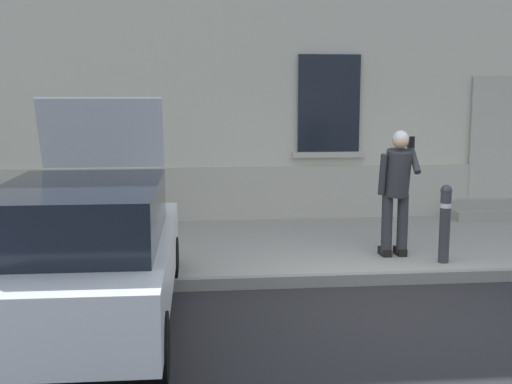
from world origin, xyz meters
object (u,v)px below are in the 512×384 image
Objects in this scene: bollard_near_person at (445,221)px; hatchback_car_white at (85,251)px; person_on_phone at (397,185)px; planter_cream at (131,203)px.

hatchback_car_white is at bearing -160.81° from bollard_near_person.
hatchback_car_white is 4.32m from person_on_phone.
person_on_phone is at bearing 147.13° from bollard_near_person.
hatchback_car_white is 4.03m from planter_cream.
bollard_near_person is at bearing -41.06° from person_on_phone.
planter_cream is (-4.31, 2.49, -0.11)m from bollard_near_person.
bollard_near_person is 4.98m from planter_cream.
bollard_near_person is at bearing -30.05° from planter_cream.
person_on_phone is (3.86, 1.89, 0.35)m from hatchback_car_white.
planter_cream is at bearing 88.47° from hatchback_car_white.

